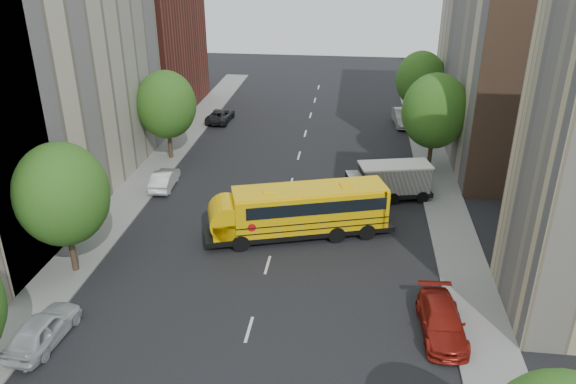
% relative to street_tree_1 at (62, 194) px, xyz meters
% --- Properties ---
extents(ground, '(120.00, 120.00, 0.00)m').
position_rel_street_tree_1_xyz_m(ground, '(11.00, 4.00, -4.95)').
color(ground, black).
rests_on(ground, ground).
extents(sidewalk_left, '(3.00, 80.00, 0.12)m').
position_rel_street_tree_1_xyz_m(sidewalk_left, '(-0.50, 9.00, -4.89)').
color(sidewalk_left, slate).
rests_on(sidewalk_left, ground).
extents(sidewalk_right, '(3.00, 80.00, 0.12)m').
position_rel_street_tree_1_xyz_m(sidewalk_right, '(22.50, 9.00, -4.89)').
color(sidewalk_right, slate).
rests_on(sidewalk_right, ground).
extents(lane_markings, '(0.15, 64.00, 0.01)m').
position_rel_street_tree_1_xyz_m(lane_markings, '(11.00, 14.00, -4.95)').
color(lane_markings, silver).
rests_on(lane_markings, ground).
extents(building_left_cream, '(10.00, 26.00, 20.00)m').
position_rel_street_tree_1_xyz_m(building_left_cream, '(-7.00, 10.00, 5.05)').
color(building_left_cream, '#BAB196').
rests_on(building_left_cream, ground).
extents(building_left_redbrick, '(10.00, 15.00, 13.00)m').
position_rel_street_tree_1_xyz_m(building_left_redbrick, '(-7.00, 32.00, 1.55)').
color(building_left_redbrick, maroon).
rests_on(building_left_redbrick, ground).
extents(building_right_far, '(10.00, 22.00, 18.00)m').
position_rel_street_tree_1_xyz_m(building_right_far, '(29.00, 24.00, 4.05)').
color(building_right_far, '#BAA590').
rests_on(building_right_far, ground).
extents(building_right_sidewall, '(10.10, 0.30, 18.00)m').
position_rel_street_tree_1_xyz_m(building_right_sidewall, '(29.00, 13.00, 4.05)').
color(building_right_sidewall, brown).
rests_on(building_right_sidewall, ground).
extents(street_tree_1, '(5.12, 5.12, 7.90)m').
position_rel_street_tree_1_xyz_m(street_tree_1, '(0.00, 0.00, 0.00)').
color(street_tree_1, '#38281C').
rests_on(street_tree_1, ground).
extents(street_tree_2, '(4.99, 4.99, 7.71)m').
position_rel_street_tree_1_xyz_m(street_tree_2, '(0.00, 18.00, -0.12)').
color(street_tree_2, '#38281C').
rests_on(street_tree_2, ground).
extents(street_tree_4, '(5.25, 5.25, 8.10)m').
position_rel_street_tree_1_xyz_m(street_tree_4, '(22.00, 18.00, 0.12)').
color(street_tree_4, '#38281C').
rests_on(street_tree_4, ground).
extents(street_tree_5, '(4.86, 4.86, 7.51)m').
position_rel_street_tree_1_xyz_m(street_tree_5, '(22.00, 30.00, -0.25)').
color(street_tree_5, '#38281C').
rests_on(street_tree_5, ground).
extents(school_bus, '(12.40, 6.23, 3.43)m').
position_rel_street_tree_1_xyz_m(school_bus, '(12.37, 5.73, -3.04)').
color(school_bus, black).
rests_on(school_bus, ground).
extents(safari_truck, '(6.74, 3.69, 2.74)m').
position_rel_street_tree_1_xyz_m(safari_truck, '(18.39, 12.09, -3.50)').
color(safari_truck, black).
rests_on(safari_truck, ground).
extents(parked_car_0, '(2.17, 4.68, 1.55)m').
position_rel_street_tree_1_xyz_m(parked_car_0, '(1.40, -6.11, -4.17)').
color(parked_car_0, silver).
rests_on(parked_car_0, ground).
extents(parked_car_1, '(1.74, 4.30, 1.39)m').
position_rel_street_tree_1_xyz_m(parked_car_1, '(1.40, 12.05, -4.26)').
color(parked_car_1, silver).
rests_on(parked_car_1, ground).
extents(parked_car_2, '(2.40, 4.81, 1.31)m').
position_rel_street_tree_1_xyz_m(parked_car_2, '(1.88, 28.75, -4.30)').
color(parked_car_2, black).
rests_on(parked_car_2, ground).
extents(parked_car_3, '(2.30, 5.10, 1.45)m').
position_rel_street_tree_1_xyz_m(parked_car_3, '(20.43, -3.09, -4.23)').
color(parked_car_3, maroon).
rests_on(parked_car_3, ground).
extents(parked_car_4, '(2.05, 4.55, 1.52)m').
position_rel_street_tree_1_xyz_m(parked_car_4, '(20.60, 15.00, -4.19)').
color(parked_car_4, '#3D3963').
rests_on(parked_car_4, ground).
extents(parked_car_5, '(2.11, 4.99, 1.60)m').
position_rel_street_tree_1_xyz_m(parked_car_5, '(20.60, 29.90, -4.15)').
color(parked_car_5, gray).
rests_on(parked_car_5, ground).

